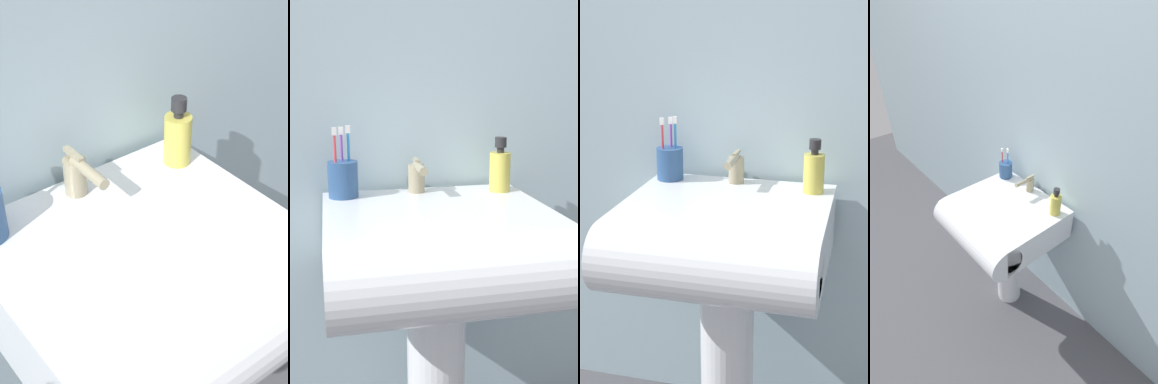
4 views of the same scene
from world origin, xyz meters
The scene contains 6 objects.
wall_back centered at (0.00, 0.27, 1.20)m, with size 5.00×0.05×2.40m, color #9EB7C1.
sink_pedestal centered at (0.00, 0.00, 0.30)m, with size 0.15×0.15×0.61m, color white.
sink_basin centered at (0.00, -0.06, 0.69)m, with size 0.54×0.53×0.18m.
faucet centered at (-0.02, 0.16, 0.83)m, with size 0.05×0.13×0.09m.
toothbrush_cup centered at (-0.21, 0.16, 0.83)m, with size 0.08×0.08×0.19m.
soap_bottle centered at (0.21, 0.14, 0.84)m, with size 0.06×0.06×0.15m.
Camera 3 is at (0.36, -1.42, 1.28)m, focal length 55.00 mm.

